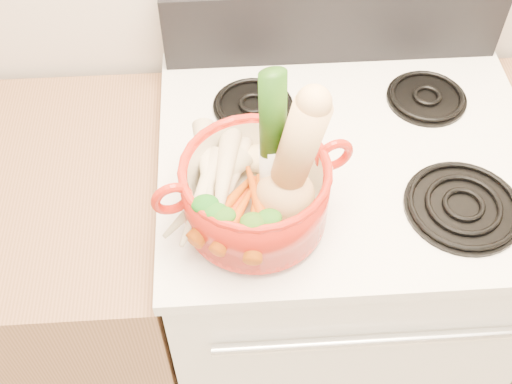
{
  "coord_description": "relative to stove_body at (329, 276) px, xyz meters",
  "views": [
    {
      "loc": [
        -0.25,
        0.53,
        1.92
      ],
      "look_at": [
        -0.2,
        1.22,
        1.06
      ],
      "focal_mm": 45.0,
      "sensor_mm": 36.0,
      "label": 1
    }
  ],
  "objects": [
    {
      "name": "pot_handle_right",
      "position": [
        -0.06,
        -0.12,
        0.62
      ],
      "size": [
        0.07,
        0.04,
        0.07
      ],
      "primitive_type": "torus",
      "rotation": [
        1.57,
        0.0,
        0.27
      ],
      "color": "#AF1B0F",
      "rests_on": "dutch_oven"
    },
    {
      "name": "burner_back_right",
      "position": [
        0.19,
        0.14,
        0.5
      ],
      "size": [
        0.17,
        0.17,
        0.02
      ],
      "primitive_type": "cylinder",
      "color": "black",
      "rests_on": "cooktop"
    },
    {
      "name": "carrot_2",
      "position": [
        -0.21,
        -0.21,
        0.57
      ],
      "size": [
        0.06,
        0.18,
        0.05
      ],
      "primitive_type": "cone",
      "rotation": [
        1.66,
        0.0,
        -0.13
      ],
      "color": "#D25A0A",
      "rests_on": "dutch_oven"
    },
    {
      "name": "carrot_3",
      "position": [
        -0.24,
        -0.22,
        0.57
      ],
      "size": [
        0.09,
        0.14,
        0.04
      ],
      "primitive_type": "cone",
      "rotation": [
        1.66,
        0.0,
        -0.49
      ],
      "color": "#E04B0B",
      "rests_on": "dutch_oven"
    },
    {
      "name": "cooktop",
      "position": [
        0.0,
        0.0,
        0.47
      ],
      "size": [
        0.78,
        0.67,
        0.03
      ],
      "primitive_type": "cube",
      "color": "white",
      "rests_on": "stove_body"
    },
    {
      "name": "oven_handle",
      "position": [
        0.0,
        -0.34,
        0.32
      ],
      "size": [
        0.6,
        0.02,
        0.02
      ],
      "primitive_type": "cylinder",
      "rotation": [
        0.0,
        1.57,
        0.0
      ],
      "color": "silver",
      "rests_on": "stove_body"
    },
    {
      "name": "parsnip_1",
      "position": [
        -0.29,
        -0.15,
        0.56
      ],
      "size": [
        0.18,
        0.19,
        0.06
      ],
      "primitive_type": "cone",
      "rotation": [
        1.66,
        0.0,
        -0.77
      ],
      "color": "beige",
      "rests_on": "dutch_oven"
    },
    {
      "name": "carrot_4",
      "position": [
        -0.2,
        -0.19,
        0.57
      ],
      "size": [
        0.06,
        0.16,
        0.05
      ],
      "primitive_type": "cone",
      "rotation": [
        1.66,
        0.0,
        0.17
      ],
      "color": "#C64909",
      "rests_on": "dutch_oven"
    },
    {
      "name": "squash",
      "position": [
        -0.15,
        -0.18,
        0.67
      ],
      "size": [
        0.18,
        0.15,
        0.28
      ],
      "primitive_type": null,
      "rotation": [
        0.0,
        0.18,
        -0.31
      ],
      "color": "tan",
      "rests_on": "dutch_oven"
    },
    {
      "name": "leek",
      "position": [
        -0.17,
        -0.15,
        0.69
      ],
      "size": [
        0.06,
        0.08,
        0.3
      ],
      "primitive_type": "cylinder",
      "rotation": [
        -0.07,
        0.0,
        0.29
      ],
      "color": "white",
      "rests_on": "dutch_oven"
    },
    {
      "name": "pot_handle_left",
      "position": [
        -0.35,
        -0.2,
        0.62
      ],
      "size": [
        0.07,
        0.04,
        0.07
      ],
      "primitive_type": "torus",
      "rotation": [
        1.57,
        0.0,
        0.27
      ],
      "color": "#AF1B0F",
      "rests_on": "dutch_oven"
    },
    {
      "name": "carrot_1",
      "position": [
        -0.26,
        -0.19,
        0.56
      ],
      "size": [
        0.14,
        0.15,
        0.05
      ],
      "primitive_type": "cone",
      "rotation": [
        1.66,
        0.0,
        -0.7
      ],
      "color": "#BC5609",
      "rests_on": "dutch_oven"
    },
    {
      "name": "control_backsplash",
      "position": [
        0.0,
        0.3,
        0.58
      ],
      "size": [
        0.76,
        0.05,
        0.18
      ],
      "primitive_type": "cube",
      "color": "black",
      "rests_on": "cooktop"
    },
    {
      "name": "burner_front_right",
      "position": [
        0.19,
        -0.16,
        0.5
      ],
      "size": [
        0.22,
        0.22,
        0.02
      ],
      "primitive_type": "cylinder",
      "color": "black",
      "rests_on": "cooktop"
    },
    {
      "name": "ginger",
      "position": [
        -0.19,
        -0.07,
        0.56
      ],
      "size": [
        0.09,
        0.07,
        0.05
      ],
      "primitive_type": "ellipsoid",
      "rotation": [
        0.0,
        0.0,
        0.18
      ],
      "color": "tan",
      "rests_on": "dutch_oven"
    },
    {
      "name": "parsnip_4",
      "position": [
        -0.29,
        -0.12,
        0.58
      ],
      "size": [
        0.05,
        0.22,
        0.06
      ],
      "primitive_type": "cone",
      "rotation": [
        1.66,
        0.0,
        0.05
      ],
      "color": "beige",
      "rests_on": "dutch_oven"
    },
    {
      "name": "burner_back_left",
      "position": [
        -0.19,
        0.14,
        0.5
      ],
      "size": [
        0.17,
        0.17,
        0.02
      ],
      "primitive_type": "cylinder",
      "color": "black",
      "rests_on": "cooktop"
    },
    {
      "name": "parsnip_5",
      "position": [
        -0.26,
        -0.15,
        0.59
      ],
      "size": [
        0.08,
        0.23,
        0.06
      ],
      "primitive_type": "cone",
      "rotation": [
        1.66,
        0.0,
        -0.17
      ],
      "color": "beige",
      "rests_on": "dutch_oven"
    },
    {
      "name": "stove_body",
      "position": [
        0.0,
        0.0,
        0.0
      ],
      "size": [
        0.76,
        0.65,
        0.92
      ],
      "primitive_type": "cube",
      "color": "white",
      "rests_on": "floor"
    },
    {
      "name": "parsnip_2",
      "position": [
        -0.23,
        -0.09,
        0.57
      ],
      "size": [
        0.1,
        0.21,
        0.06
      ],
      "primitive_type": "cone",
      "rotation": [
        1.66,
        0.0,
        -0.28
      ],
      "color": "#F1E6C4",
      "rests_on": "dutch_oven"
    },
    {
      "name": "dutch_oven",
      "position": [
        -0.2,
        -0.16,
        0.57
      ],
      "size": [
        0.32,
        0.32,
        0.13
      ],
      "primitive_type": "cylinder",
      "rotation": [
        0.0,
        0.0,
        0.27
      ],
      "color": "#AF1B0F",
      "rests_on": "burner_front_left"
    },
    {
      "name": "burner_front_left",
      "position": [
        -0.19,
        -0.16,
        0.5
      ],
      "size": [
        0.22,
        0.22,
        0.02
      ],
      "primitive_type": "cylinder",
      "color": "black",
      "rests_on": "cooktop"
    },
    {
      "name": "parsnip_0",
      "position": [
        -0.28,
        -0.14,
        0.55
      ],
      "size": [
        0.07,
        0.21,
        0.06
      ],
      "primitive_type": "cone",
      "rotation": [
        1.66,
        0.0,
        -0.16
      ],
      "color": "beige",
      "rests_on": "dutch_oven"
    },
    {
      "name": "carrot_0",
      "position": [
        -0.24,
        -0.19,
        0.55
      ],
      "size": [
        0.11,
        0.16,
        0.05
      ],
      "primitive_type": "cone",
      "rotation": [
        1.66,
        0.0,
        -0.52
      ],
      "color": "#DA4A0A",
      "rests_on": "dutch_oven"
    },
    {
      "name": "parsnip_3",
      "position": [
        -0.3,
        -0.17,
        0.57
      ],
      "size": [
        0.11,
        0.2,
        0.06
      ],
      "primitive_type": "cone",
      "rotation": [
        1.66,
        0.0,
        -0.37
      ],
      "color": "#EFE5C3",
      "rests_on": "dutch_oven"
    }
  ]
}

